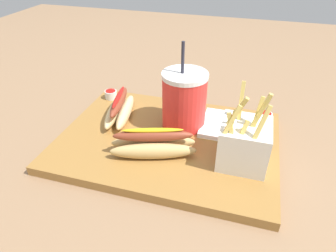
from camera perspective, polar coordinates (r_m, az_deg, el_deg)
The scene contains 9 objects.
ground_plane at distance 0.69m, azimuth -0.00°, elevation -4.15°, with size 2.40×2.40×0.02m, color #8C6B4C.
food_tray at distance 0.68m, azimuth -0.00°, elevation -2.82°, with size 0.48×0.35×0.02m, color olive.
soda_cup at distance 0.68m, azimuth 3.08°, elevation 4.95°, with size 0.10×0.10×0.20m.
fries_basket at distance 0.60m, azimuth 14.18°, elevation -3.11°, with size 0.09×0.10×0.16m.
hot_dog_1 at distance 0.74m, azimuth -9.15°, elevation 3.26°, with size 0.08×0.16×0.06m.
hot_dog_2 at distance 0.61m, azimuth -2.83°, elevation -3.43°, with size 0.18×0.11×0.06m.
ketchup_cup_1 at distance 0.77m, azimuth 17.84°, elevation 1.83°, with size 0.03×0.03×0.02m.
ketchup_cup_2 at distance 0.84m, azimuth -10.77°, elevation 5.97°, with size 0.03×0.03×0.02m.
napkin_stack at distance 0.72m, azimuth 11.03°, elevation 0.10°, with size 0.11×0.12×0.01m, color white.
Camera 1 is at (-0.15, 0.52, 0.41)m, focal length 32.19 mm.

